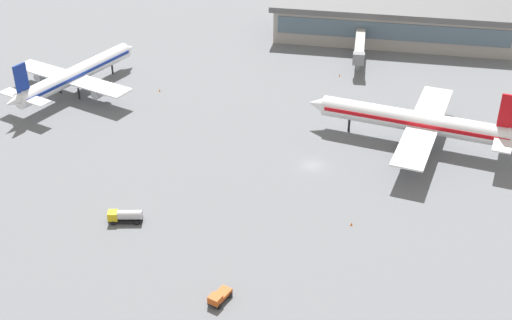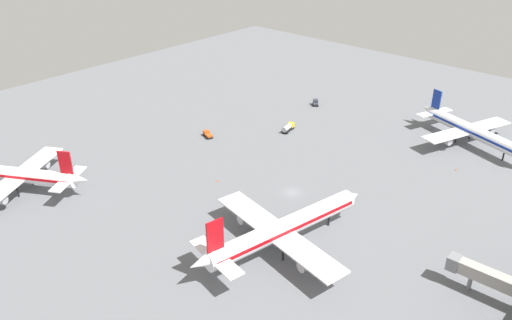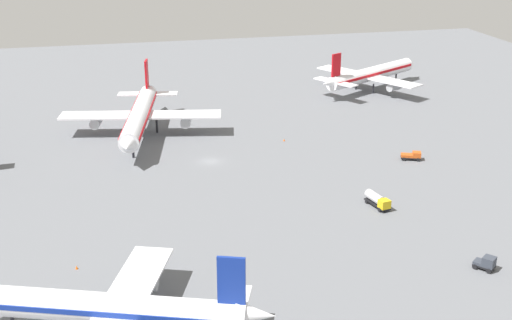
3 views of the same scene
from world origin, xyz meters
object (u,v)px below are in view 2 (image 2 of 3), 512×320
(safety_cone_mid_apron, at_px, (456,169))
(safety_cone_far_side, at_px, (456,268))
(airplane_distant, at_px, (14,174))
(baggage_tug, at_px, (316,102))
(airplane_at_gate, at_px, (282,228))
(pushback_tractor, at_px, (208,134))
(fuel_truck, at_px, (288,127))
(safety_cone_near_gate, at_px, (218,181))
(airplane_taxiing, at_px, (471,130))

(safety_cone_mid_apron, bearing_deg, safety_cone_far_side, -157.53)
(airplane_distant, height_order, baggage_tug, airplane_distant)
(airplane_distant, relative_size, baggage_tug, 10.84)
(baggage_tug, height_order, safety_cone_far_side, baggage_tug)
(airplane_at_gate, relative_size, pushback_tractor, 10.37)
(pushback_tractor, xyz_separation_m, fuel_truck, (22.20, -17.60, 0.42))
(airplane_distant, height_order, safety_cone_near_gate, airplane_distant)
(airplane_taxiing, height_order, safety_cone_far_side, airplane_taxiing)
(airplane_at_gate, relative_size, fuel_truck, 7.57)
(safety_cone_near_gate, distance_m, safety_cone_mid_apron, 72.01)
(airplane_taxiing, distance_m, airplane_distant, 141.39)
(airplane_at_gate, height_order, safety_cone_near_gate, airplane_at_gate)
(baggage_tug, distance_m, fuel_truck, 27.56)
(airplane_taxiing, bearing_deg, safety_cone_near_gate, -100.52)
(pushback_tractor, bearing_deg, airplane_distant, 97.66)
(fuel_truck, height_order, safety_cone_far_side, fuel_truck)
(airplane_distant, relative_size, pushback_tractor, 8.48)
(airplane_distant, distance_m, safety_cone_mid_apron, 128.38)
(baggage_tug, relative_size, safety_cone_mid_apron, 6.24)
(pushback_tractor, xyz_separation_m, safety_cone_far_side, (-11.04, -91.97, -0.67))
(safety_cone_mid_apron, bearing_deg, airplane_at_gate, 166.75)
(airplane_distant, bearing_deg, safety_cone_near_gate, -163.92)
(fuel_truck, distance_m, safety_cone_near_gate, 42.02)
(airplane_at_gate, distance_m, safety_cone_mid_apron, 66.48)
(pushback_tractor, relative_size, fuel_truck, 0.73)
(airplane_at_gate, xyz_separation_m, fuel_truck, (53.00, 40.67, -4.14))
(pushback_tractor, distance_m, safety_cone_mid_apron, 80.83)
(baggage_tug, relative_size, safety_cone_near_gate, 6.24)
(safety_cone_far_side, bearing_deg, pushback_tractor, 83.15)
(fuel_truck, relative_size, safety_cone_far_side, 10.92)
(baggage_tug, bearing_deg, fuel_truck, 156.51)
(airplane_at_gate, bearing_deg, safety_cone_far_side, -48.59)
(airplane_distant, bearing_deg, pushback_tractor, -133.68)
(airplane_taxiing, xyz_separation_m, safety_cone_near_gate, (-73.63, 44.24, -4.65))
(airplane_taxiing, height_order, airplane_distant, airplane_distant)
(airplane_distant, xyz_separation_m, safety_cone_mid_apron, (93.84, -87.49, -4.69))
(airplane_taxiing, relative_size, airplane_distant, 1.06)
(airplane_at_gate, xyz_separation_m, safety_cone_far_side, (19.75, -33.70, -5.22))
(fuel_truck, distance_m, safety_cone_mid_apron, 57.04)
(airplane_taxiing, bearing_deg, fuel_truck, -127.37)
(airplane_distant, bearing_deg, baggage_tug, -133.08)
(airplane_at_gate, bearing_deg, pushback_tractor, 73.17)
(airplane_taxiing, height_order, baggage_tug, airplane_taxiing)
(safety_cone_far_side, bearing_deg, airplane_distant, 114.84)
(airplane_taxiing, xyz_separation_m, pushback_tractor, (-54.42, 68.87, -3.98))
(baggage_tug, bearing_deg, pushback_tractor, 129.09)
(airplane_distant, height_order, safety_cone_mid_apron, airplane_distant)
(airplane_at_gate, distance_m, baggage_tug, 93.05)
(airplane_taxiing, relative_size, safety_cone_near_gate, 71.71)
(airplane_taxiing, height_order, safety_cone_near_gate, airplane_taxiing)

